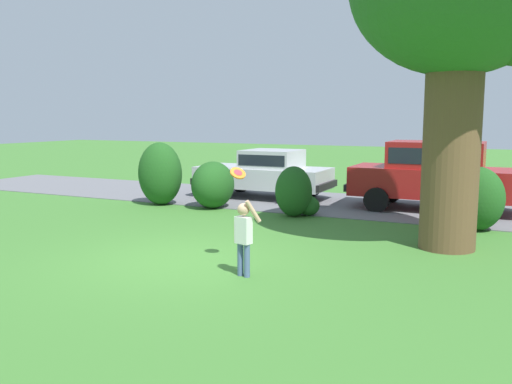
{
  "coord_description": "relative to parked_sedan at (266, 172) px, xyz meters",
  "views": [
    {
      "loc": [
        5.29,
        -8.15,
        2.58
      ],
      "look_at": [
        0.72,
        1.51,
        1.1
      ],
      "focal_mm": 37.94,
      "sensor_mm": 36.0,
      "label": 1
    }
  ],
  "objects": [
    {
      "name": "frisbee",
      "position": [
        2.78,
        -7.34,
        0.77
      ],
      "size": [
        0.3,
        0.27,
        0.25
      ],
      "color": "orange"
    },
    {
      "name": "shrub_centre_left",
      "position": [
        -0.59,
        -2.35,
        -0.18
      ],
      "size": [
        1.18,
        1.39,
        1.34
      ],
      "color": "#1E511C",
      "rests_on": "ground"
    },
    {
      "name": "child_thrower",
      "position": [
        3.21,
        -7.98,
        -0.13
      ],
      "size": [
        0.47,
        0.23,
        1.29
      ],
      "color": "#4C608C",
      "rests_on": "ground"
    },
    {
      "name": "shrub_centre",
      "position": [
        2.0,
        -2.54,
        -0.24
      ],
      "size": [
        1.11,
        1.04,
        1.32
      ],
      "color": "#1E511C",
      "rests_on": "ground"
    },
    {
      "name": "ground_plane",
      "position": [
        1.76,
        -7.5,
        -0.85
      ],
      "size": [
        80.0,
        80.0,
        0.0
      ],
      "primitive_type": "plane",
      "color": "#3D752D"
    },
    {
      "name": "parked_sedan",
      "position": [
        0.0,
        0.0,
        0.0
      ],
      "size": [
        4.42,
        2.13,
        1.56
      ],
      "color": "silver",
      "rests_on": "ground"
    },
    {
      "name": "shrub_centre_right",
      "position": [
        6.41,
        -2.46,
        -0.11
      ],
      "size": [
        1.2,
        1.05,
        1.47
      ],
      "color": "#1E511C",
      "rests_on": "ground"
    },
    {
      "name": "shrub_near_tree",
      "position": [
        -2.31,
        -2.49,
        0.08
      ],
      "size": [
        1.35,
        1.13,
        1.85
      ],
      "color": "#1E511C",
      "rests_on": "ground"
    },
    {
      "name": "parked_suv",
      "position": [
        5.19,
        -0.09,
        0.23
      ],
      "size": [
        4.7,
        2.1,
        1.92
      ],
      "color": "maroon",
      "rests_on": "ground"
    },
    {
      "name": "driveway_strip",
      "position": [
        1.76,
        -0.16,
        -0.84
      ],
      "size": [
        28.0,
        4.4,
        0.02
      ],
      "primitive_type": "cube",
      "color": "slate",
      "rests_on": "ground"
    }
  ]
}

